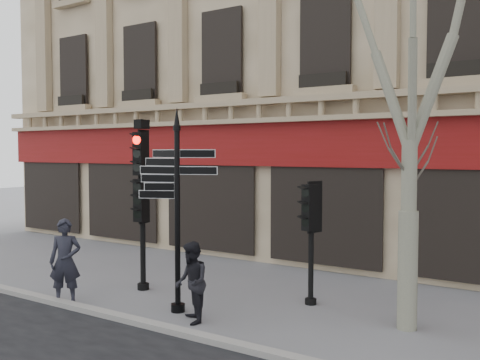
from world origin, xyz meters
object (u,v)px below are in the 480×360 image
object	(u,v)px
traffic_signal_main	(142,183)
plane_tree	(412,3)
fingerpost	(177,175)
traffic_signal_secondary	(311,221)
pedestrian_a	(65,261)
pedestrian_b	(191,282)

from	to	relation	value
traffic_signal_main	plane_tree	size ratio (longest dim) A/B	0.48
plane_tree	fingerpost	bearing A→B (deg)	-160.14
traffic_signal_secondary	pedestrian_a	world-z (taller)	traffic_signal_secondary
traffic_signal_main	traffic_signal_secondary	distance (m)	4.21
plane_tree	traffic_signal_main	bearing A→B (deg)	-174.10
traffic_signal_main	pedestrian_b	xyz separation A→B (m)	(2.59, -1.34, -1.82)
traffic_signal_secondary	plane_tree	distance (m)	4.85
pedestrian_a	pedestrian_b	distance (m)	3.22
fingerpost	pedestrian_b	distance (m)	2.24
fingerpost	plane_tree	xyz separation A→B (m)	(4.35, 1.57, 3.24)
fingerpost	pedestrian_b	bearing A→B (deg)	-44.11
traffic_signal_main	pedestrian_a	xyz separation A→B (m)	(-0.58, -1.84, -1.68)
fingerpost	pedestrian_b	size ratio (longest dim) A/B	2.68
fingerpost	pedestrian_a	size ratio (longest dim) A/B	2.27
pedestrian_a	plane_tree	bearing A→B (deg)	-17.10
fingerpost	pedestrian_b	world-z (taller)	fingerpost
fingerpost	pedestrian_b	xyz separation A→B (m)	(0.70, -0.41, -2.09)
fingerpost	traffic_signal_main	distance (m)	2.12
traffic_signal_main	fingerpost	bearing A→B (deg)	-38.82
plane_tree	pedestrian_b	world-z (taller)	plane_tree
traffic_signal_secondary	pedestrian_a	xyz separation A→B (m)	(-4.57, -2.96, -0.91)
traffic_signal_secondary	pedestrian_a	bearing A→B (deg)	-131.62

